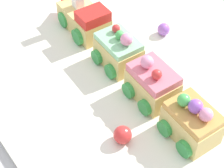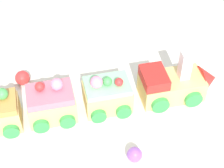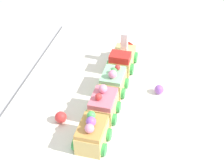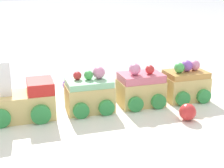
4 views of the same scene
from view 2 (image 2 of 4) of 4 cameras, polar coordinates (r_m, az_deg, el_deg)
ground_plane at (r=0.68m, az=-2.12°, el=-2.81°), size 10.00×10.00×0.00m
display_board at (r=0.67m, az=-2.13°, el=-2.47°), size 0.69×0.44×0.01m
cake_train_locomotive at (r=0.67m, az=9.88°, el=0.05°), size 0.14×0.08×0.10m
cake_car_mint at (r=0.64m, az=-0.76°, el=-1.66°), size 0.08×0.07×0.08m
cake_car_strawberry at (r=0.63m, az=-9.21°, el=-2.95°), size 0.08×0.07×0.08m
gumball_purple at (r=0.58m, az=3.46°, el=-10.68°), size 0.02×0.02×0.02m
gumball_red at (r=0.70m, az=-13.48°, el=0.91°), size 0.03×0.03×0.03m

